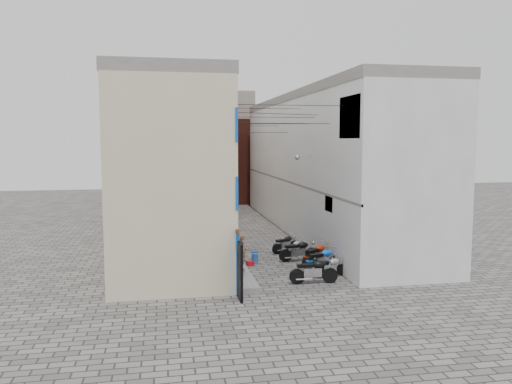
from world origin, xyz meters
TOP-DOWN VIEW (x-y plane):
  - ground at (0.00, 0.00)m, footprint 90.00×90.00m
  - plinth at (-2.05, 13.00)m, footprint 0.90×26.00m
  - building_left at (-4.98, 12.95)m, footprint 5.10×27.00m
  - building_right at (5.00, 13.00)m, footprint 5.94×26.00m
  - building_far_brick_left at (-2.00, 28.00)m, footprint 6.00×6.00m
  - building_far_brick_right at (3.00, 30.00)m, footprint 5.00×6.00m
  - building_far_concrete at (0.00, 34.00)m, footprint 8.00×5.00m
  - far_shopfront at (0.00, 25.20)m, footprint 2.00×0.30m
  - overhead_wires at (0.00, 7.64)m, footprint 5.80×13.02m
  - motorcycle_a at (0.85, 0.99)m, footprint 2.11×0.77m
  - motorcycle_b at (1.90, 1.90)m, footprint 1.77×0.80m
  - motorcycle_c at (1.88, 2.89)m, footprint 2.16×1.31m
  - motorcycle_d at (1.88, 3.76)m, footprint 2.15×1.82m
  - motorcycle_e at (1.28, 4.91)m, footprint 2.09×0.82m
  - motorcycle_f at (1.30, 5.76)m, footprint 1.69×1.50m
  - motorcycle_g at (1.11, 6.95)m, footprint 1.86×1.37m
  - person_a at (-1.93, 2.64)m, footprint 0.44×0.64m
  - person_b at (-2.10, 1.94)m, footprint 0.88×0.92m
  - water_jug_near at (-0.96, 4.85)m, footprint 0.40×0.40m
  - water_jug_far at (-0.88, 5.29)m, footprint 0.43×0.43m
  - red_crate at (-1.25, 4.47)m, footprint 0.37×0.28m

SIDE VIEW (x-z plane):
  - ground at x=0.00m, z-range 0.00..0.00m
  - red_crate at x=-1.25m, z-range 0.00..0.22m
  - plinth at x=-2.05m, z-range 0.00..0.25m
  - water_jug_near at x=-0.96m, z-range 0.00..0.49m
  - water_jug_far at x=-0.88m, z-range 0.00..0.51m
  - motorcycle_b at x=1.90m, z-range 0.00..0.99m
  - motorcycle_f at x=1.30m, z-range 0.00..1.00m
  - motorcycle_g at x=1.11m, z-range 0.00..1.04m
  - motorcycle_e at x=1.28m, z-range 0.00..1.18m
  - motorcycle_c at x=1.88m, z-range 0.00..1.19m
  - motorcycle_a at x=0.85m, z-range 0.00..1.20m
  - motorcycle_d at x=1.88m, z-range 0.00..1.25m
  - person_b at x=-2.10m, z-range 0.25..1.75m
  - person_a at x=-1.93m, z-range 0.25..1.94m
  - far_shopfront at x=0.00m, z-range 0.00..2.40m
  - building_far_brick_right at x=3.00m, z-range 0.00..8.00m
  - building_left at x=-4.98m, z-range 0.00..9.00m
  - building_right at x=5.00m, z-range 0.01..9.01m
  - building_far_brick_left at x=-2.00m, z-range 0.00..10.00m
  - building_far_concrete at x=0.00m, z-range 0.00..11.00m
  - overhead_wires at x=0.00m, z-range 6.46..7.79m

